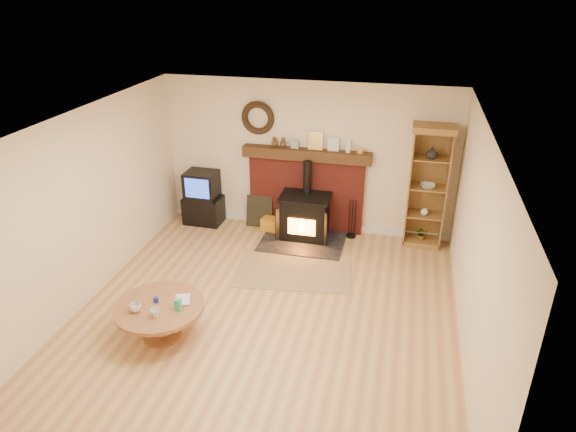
% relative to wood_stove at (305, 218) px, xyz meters
% --- Properties ---
extents(ground, '(5.50, 5.50, 0.00)m').
position_rel_wood_stove_xyz_m(ground, '(-0.06, -2.28, -0.38)').
color(ground, '#B67C4B').
rests_on(ground, ground).
extents(room_shell, '(5.02, 5.52, 2.61)m').
position_rel_wood_stove_xyz_m(room_shell, '(-0.08, -2.18, 1.33)').
color(room_shell, beige).
rests_on(room_shell, ground).
extents(chimney_breast, '(2.20, 0.22, 1.78)m').
position_rel_wood_stove_xyz_m(chimney_breast, '(-0.06, 0.39, 0.42)').
color(chimney_breast, maroon).
rests_on(chimney_breast, ground).
extents(wood_stove, '(1.40, 1.00, 1.34)m').
position_rel_wood_stove_xyz_m(wood_stove, '(0.00, 0.00, 0.00)').
color(wood_stove, black).
rests_on(wood_stove, ground).
extents(area_rug, '(1.88, 1.41, 0.01)m').
position_rel_wood_stove_xyz_m(area_rug, '(0.07, -1.07, -0.38)').
color(area_rug, brown).
rests_on(area_rug, ground).
extents(tv_unit, '(0.68, 0.49, 0.98)m').
position_rel_wood_stove_xyz_m(tv_unit, '(-1.92, 0.19, 0.09)').
color(tv_unit, black).
rests_on(tv_unit, ground).
extents(curio_cabinet, '(0.66, 0.48, 2.05)m').
position_rel_wood_stove_xyz_m(curio_cabinet, '(1.96, 0.28, 0.64)').
color(curio_cabinet, brown).
rests_on(curio_cabinet, ground).
extents(firelog_box, '(0.44, 0.33, 0.24)m').
position_rel_wood_stove_xyz_m(firelog_box, '(-0.59, 0.12, -0.26)').
color(firelog_box, yellow).
rests_on(firelog_box, ground).
extents(leaning_painting, '(0.48, 0.13, 0.57)m').
position_rel_wood_stove_xyz_m(leaning_painting, '(-0.88, 0.27, -0.10)').
color(leaning_painting, black).
rests_on(leaning_painting, ground).
extents(fire_tools, '(0.16, 0.16, 0.70)m').
position_rel_wood_stove_xyz_m(fire_tools, '(0.78, 0.22, -0.25)').
color(fire_tools, black).
rests_on(fire_tools, ground).
extents(coffee_table, '(1.11, 1.11, 0.63)m').
position_rel_wood_stove_xyz_m(coffee_table, '(-1.21, -3.02, -0.00)').
color(coffee_table, brown).
rests_on(coffee_table, ground).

